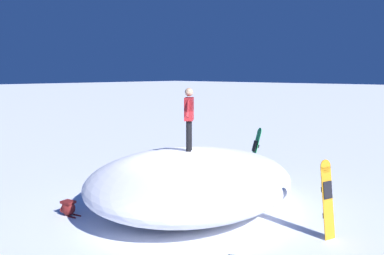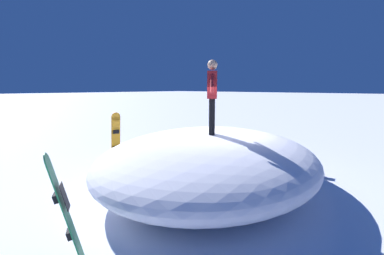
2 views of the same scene
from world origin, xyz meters
name	(u,v)px [view 2 (image 2 of 2)]	position (x,y,z in m)	size (l,w,h in m)	color
ground	(216,182)	(0.00, 0.00, 0.00)	(240.00, 240.00, 0.00)	white
snow_mound	(209,159)	(-0.36, -0.04, 0.70)	(6.64, 5.23, 1.40)	white
snowboarder_standing	(212,92)	(-0.58, -0.30, 2.39)	(0.87, 0.69, 1.71)	black
snowboard_primary_upright	(64,209)	(-4.23, -0.63, 0.85)	(0.51, 0.46, 1.65)	#1E8C47
snowboard_secondary_upright	(116,137)	(-0.64, 3.67, 0.87)	(0.35, 0.32, 1.69)	orange
backpack_near	(313,169)	(2.34, -1.67, 0.19)	(0.37, 0.59, 0.37)	maroon
backpack_far	(183,145)	(2.21, 3.35, 0.19)	(0.65, 0.48, 0.37)	black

